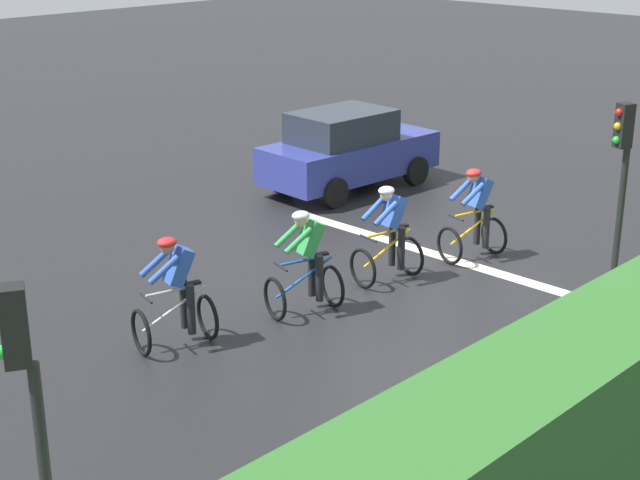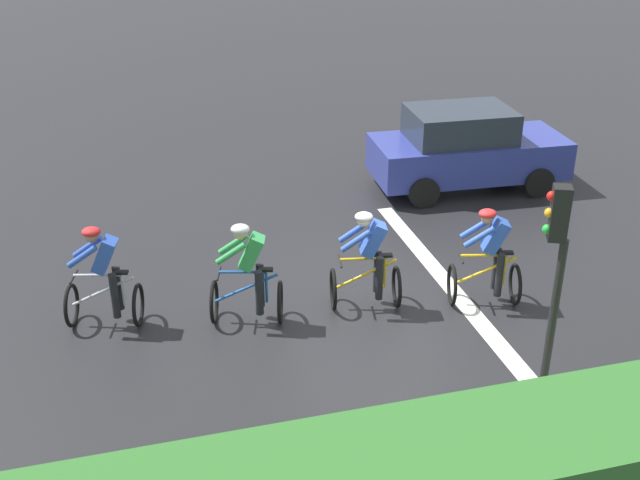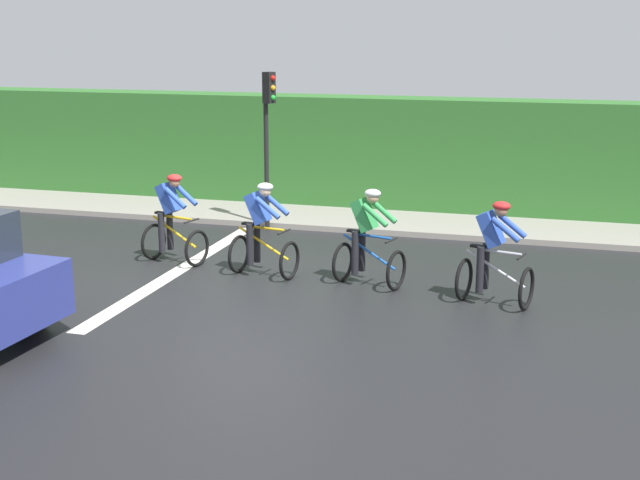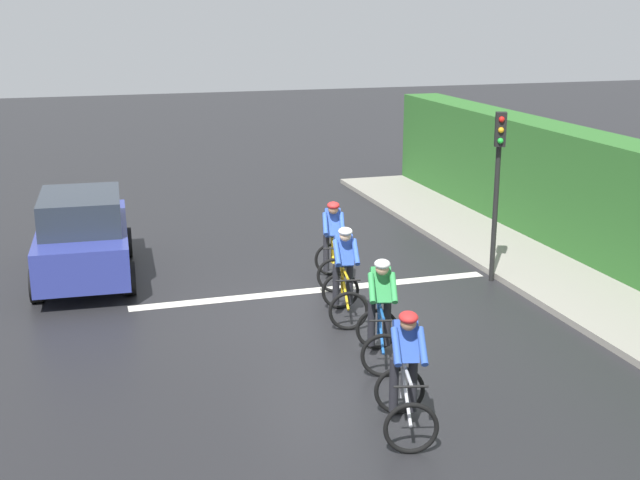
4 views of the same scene
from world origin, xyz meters
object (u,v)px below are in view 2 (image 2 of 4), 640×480
cyclist_lead (104,279)px  cyclist_fourth (489,259)px  traffic_light_near_crossing (554,277)px  cyclist_mid (368,262)px  cyclist_second (248,276)px  car_navy (466,149)px

cyclist_lead → cyclist_fourth: (-0.93, -5.90, 0.00)m
traffic_light_near_crossing → cyclist_mid: bearing=17.1°
cyclist_lead → traffic_light_near_crossing: bearing=-128.0°
cyclist_mid → cyclist_lead: bearing=82.4°
cyclist_second → traffic_light_near_crossing: (-3.49, -2.95, 1.43)m
cyclist_lead → cyclist_fourth: 5.97m
cyclist_second → traffic_light_near_crossing: size_ratio=0.50×
cyclist_lead → cyclist_second: same height
cyclist_second → cyclist_fourth: bearing=-96.8°
cyclist_lead → cyclist_fourth: bearing=-99.0°
cyclist_second → traffic_light_near_crossing: traffic_light_near_crossing is taller
cyclist_mid → traffic_light_near_crossing: 3.86m
cyclist_fourth → car_navy: size_ratio=0.40×
car_navy → traffic_light_near_crossing: traffic_light_near_crossing is taller
cyclist_lead → cyclist_mid: size_ratio=1.00×
cyclist_second → car_navy: 6.90m
cyclist_mid → cyclist_fourth: (-0.39, -1.87, 0.00)m
cyclist_second → car_navy: size_ratio=0.40×
cyclist_mid → car_navy: 5.56m
cyclist_second → cyclist_fourth: same height
cyclist_lead → car_navy: (3.70, -7.62, 0.08)m
traffic_light_near_crossing → cyclist_lead: bearing=52.0°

